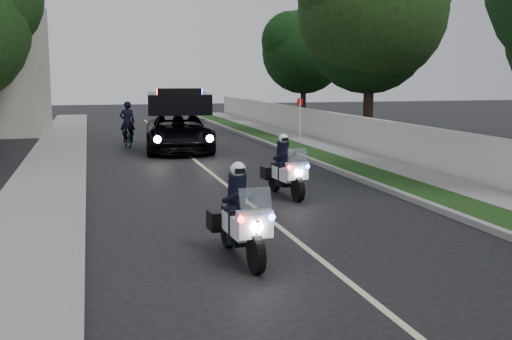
{
  "coord_description": "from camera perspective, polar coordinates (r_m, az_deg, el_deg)",
  "views": [
    {
      "loc": [
        -3.84,
        -10.87,
        3.22
      ],
      "look_at": [
        -0.08,
        3.21,
        1.0
      ],
      "focal_mm": 43.95,
      "sensor_mm": 36.0,
      "label": 1
    }
  ],
  "objects": [
    {
      "name": "bicycle",
      "position": [
        28.93,
        -11.56,
        2.09
      ],
      "size": [
        0.73,
        1.61,
        0.81
      ],
      "primitive_type": "imported",
      "rotation": [
        0.0,
        0.0,
        0.12
      ],
      "color": "black",
      "rests_on": "ground"
    },
    {
      "name": "tree_right_c",
      "position": [
        32.58,
        9.96,
        2.85
      ],
      "size": [
        6.49,
        6.49,
        10.49
      ],
      "primitive_type": null,
      "rotation": [
        0.0,
        0.0,
        -0.03
      ],
      "color": "black",
      "rests_on": "ground"
    },
    {
      "name": "lane_marking",
      "position": [
        21.46,
        -4.46,
        0.01
      ],
      "size": [
        0.12,
        50.0,
        0.01
      ],
      "primitive_type": "cube",
      "color": "#BFB78C",
      "rests_on": "ground"
    },
    {
      "name": "sidewalk_right",
      "position": [
        23.33,
        10.44,
        0.77
      ],
      "size": [
        1.4,
        60.0,
        0.16
      ],
      "primitive_type": "cube",
      "color": "gray",
      "rests_on": "ground"
    },
    {
      "name": "sign_post",
      "position": [
        30.49,
        3.99,
        2.57
      ],
      "size": [
        0.43,
        0.43,
        2.18
      ],
      "primitive_type": null,
      "rotation": [
        0.0,
        0.0,
        0.32
      ],
      "color": "#AF0C12",
      "rests_on": "ground"
    },
    {
      "name": "curb_right",
      "position": [
        22.55,
        5.84,
        0.59
      ],
      "size": [
        0.2,
        60.0,
        0.15
      ],
      "primitive_type": "cube",
      "color": "gray",
      "rests_on": "ground"
    },
    {
      "name": "police_moto_right",
      "position": [
        16.86,
        2.67,
        -2.36
      ],
      "size": [
        0.86,
        2.02,
        1.67
      ],
      "primitive_type": null,
      "rotation": [
        0.0,
        0.0,
        0.09
      ],
      "color": "white",
      "rests_on": "ground"
    },
    {
      "name": "ground",
      "position": [
        11.97,
        4.38,
        -6.97
      ],
      "size": [
        120.0,
        120.0,
        0.0
      ],
      "primitive_type": "plane",
      "color": "black",
      "rests_on": "ground"
    },
    {
      "name": "property_wall",
      "position": [
        23.69,
        12.67,
        2.46
      ],
      "size": [
        0.22,
        60.0,
        1.5
      ],
      "primitive_type": "cube",
      "color": "beige",
      "rests_on": "ground"
    },
    {
      "name": "tree_right_d",
      "position": [
        32.34,
        10.23,
        2.8
      ],
      "size": [
        9.27,
        9.27,
        12.32
      ],
      "primitive_type": null,
      "rotation": [
        0.0,
        0.0,
        -0.3
      ],
      "color": "#204015",
      "rests_on": "ground"
    },
    {
      "name": "curb_left",
      "position": [
        21.11,
        -15.47,
        -0.23
      ],
      "size": [
        0.2,
        60.0,
        0.15
      ],
      "primitive_type": "cube",
      "color": "gray",
      "rests_on": "ground"
    },
    {
      "name": "police_moto_left",
      "position": [
        11.17,
        -1.39,
        -8.09
      ],
      "size": [
        0.83,
        2.06,
        1.72
      ],
      "primitive_type": null,
      "rotation": [
        0.0,
        0.0,
        0.06
      ],
      "color": "white",
      "rests_on": "ground"
    },
    {
      "name": "grass_verge",
      "position": [
        22.81,
        7.48,
        0.66
      ],
      "size": [
        1.2,
        60.0,
        0.16
      ],
      "primitive_type": "cube",
      "color": "#193814",
      "rests_on": "ground"
    },
    {
      "name": "sidewalk_left",
      "position": [
        21.15,
        -18.45,
        -0.34
      ],
      "size": [
        2.0,
        60.0,
        0.16
      ],
      "primitive_type": "cube",
      "color": "gray",
      "rests_on": "ground"
    },
    {
      "name": "police_suv",
      "position": [
        26.95,
        -7.0,
        1.73
      ],
      "size": [
        3.26,
        6.14,
        2.88
      ],
      "primitive_type": "imported",
      "rotation": [
        0.0,
        0.0,
        -0.09
      ],
      "color": "black",
      "rests_on": "ground"
    },
    {
      "name": "tree_right_e",
      "position": [
        42.13,
        4.3,
        4.24
      ],
      "size": [
        6.14,
        6.14,
        9.17
      ],
      "primitive_type": null,
      "rotation": [
        0.0,
        0.0,
        -0.13
      ],
      "color": "black",
      "rests_on": "ground"
    },
    {
      "name": "cyclist",
      "position": [
        28.93,
        -11.56,
        2.09
      ],
      "size": [
        0.7,
        0.5,
        1.85
      ],
      "primitive_type": "imported",
      "rotation": [
        0.0,
        0.0,
        3.23
      ],
      "color": "black",
      "rests_on": "ground"
    }
  ]
}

